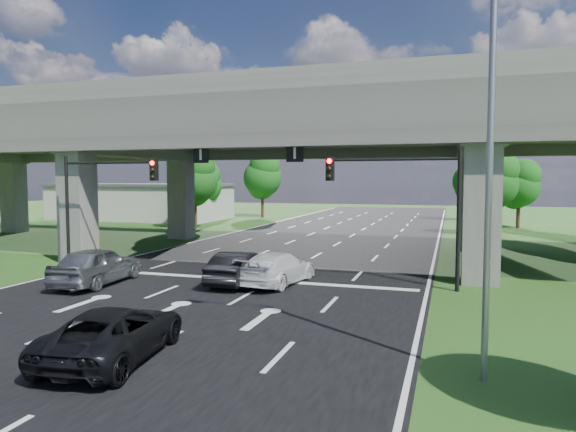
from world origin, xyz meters
The scene contains 19 objects.
ground centered at (0.00, 0.00, 0.00)m, with size 160.00×160.00×0.00m, color #243F14.
road centered at (0.00, 10.00, 0.01)m, with size 18.00×120.00×0.03m, color black.
overpass centered at (0.00, 12.00, 7.92)m, with size 80.00×15.00×10.00m.
warehouse centered at (-26.00, 35.00, 2.00)m, with size 20.00×10.00×4.00m, color #9E9E99.
signal_right centered at (7.82, 3.94, 4.19)m, with size 5.76×0.54×6.00m.
signal_left centered at (-7.82, 3.94, 4.19)m, with size 5.76×0.54×6.00m.
streetlight_near centered at (10.10, -6.00, 5.85)m, with size 3.38×0.25×10.00m.
streetlight_far centered at (10.10, 24.00, 5.85)m, with size 3.38×0.25×10.00m.
streetlight_beyond centered at (10.10, 40.00, 5.85)m, with size 3.38×0.25×10.00m.
tree_left_near centered at (-13.95, 26.00, 4.82)m, with size 4.50×4.50×7.80m.
tree_left_mid centered at (-16.95, 34.00, 4.17)m, with size 3.91×3.90×6.76m.
tree_left_far centered at (-12.95, 42.00, 5.14)m, with size 4.80×4.80×8.32m.
tree_right_near centered at (13.05, 28.00, 4.50)m, with size 4.20×4.20×7.28m.
tree_right_mid centered at (16.05, 36.00, 4.17)m, with size 3.91×3.90×6.76m.
tree_right_far centered at (12.05, 44.00, 4.82)m, with size 4.50×4.50×7.80m.
car_silver centered at (-5.40, 0.47, 0.89)m, with size 2.03×5.04×1.72m, color #979A9E.
car_dark centered at (0.65, 2.49, 0.76)m, with size 1.55×4.45×1.47m, color black.
car_white centered at (2.29, 3.00, 0.75)m, with size 2.01×4.96×1.44m, color silver.
car_trailing centered at (1.34, -7.45, 0.71)m, with size 2.26×4.91×1.36m, color black.
Camera 1 is at (9.67, -18.64, 4.72)m, focal length 32.00 mm.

